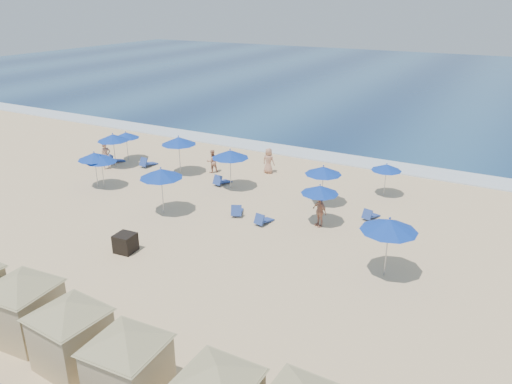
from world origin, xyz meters
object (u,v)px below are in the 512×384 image
(umbrella_10, at_px, (389,225))
(beachgoer_1, at_px, (212,161))
(trash_bin, at_px, (125,243))
(umbrella_0, at_px, (126,135))
(beachgoer_0, at_px, (106,156))
(beachgoer_2, at_px, (319,211))
(umbrella_2, at_px, (113,137))
(umbrella_5, at_px, (230,154))
(umbrella_8, at_px, (320,190))
(cabana_2, at_px, (70,326))
(umbrella_7, at_px, (323,170))
(umbrella_3, at_px, (94,156))
(cabana_3, at_px, (127,357))
(umbrella_1, at_px, (101,159))
(cabana_1, at_px, (22,298))
(umbrella_6, at_px, (161,173))
(umbrella_9, at_px, (387,167))
(beachgoer_3, at_px, (269,161))
(umbrella_4, at_px, (179,141))

(umbrella_10, distance_m, beachgoer_1, 15.96)
(trash_bin, bearing_deg, umbrella_0, 127.32)
(beachgoer_0, bearing_deg, umbrella_10, -79.60)
(trash_bin, bearing_deg, beachgoer_2, 40.86)
(umbrella_2, xyz_separation_m, umbrella_5, (9.28, 0.31, 0.12))
(beachgoer_1, bearing_deg, umbrella_8, 99.43)
(umbrella_0, xyz_separation_m, umbrella_2, (0.34, -1.63, 0.26))
(cabana_2, bearing_deg, umbrella_7, 83.31)
(umbrella_3, height_order, umbrella_5, umbrella_5)
(cabana_3, bearing_deg, umbrella_5, 111.98)
(umbrella_1, relative_size, umbrella_10, 0.79)
(cabana_1, distance_m, umbrella_10, 14.11)
(umbrella_6, xyz_separation_m, umbrella_8, (8.03, 2.78, -0.37))
(umbrella_7, height_order, umbrella_9, umbrella_7)
(umbrella_8, relative_size, beachgoer_0, 1.20)
(cabana_1, relative_size, umbrella_7, 1.84)
(beachgoer_2, bearing_deg, umbrella_7, 135.20)
(umbrella_10, bearing_deg, trash_bin, -161.58)
(trash_bin, height_order, beachgoer_3, beachgoer_3)
(beachgoer_0, xyz_separation_m, beachgoer_1, (6.79, 2.93, -0.14))
(umbrella_0, height_order, umbrella_2, umbrella_2)
(beachgoer_2, bearing_deg, trash_bin, -108.38)
(umbrella_6, bearing_deg, umbrella_4, 119.00)
(umbrella_6, relative_size, umbrella_10, 0.97)
(umbrella_10, bearing_deg, cabana_1, -134.02)
(umbrella_8, bearing_deg, umbrella_3, -173.70)
(umbrella_5, xyz_separation_m, beachgoer_0, (-9.48, -0.95, -1.30))
(cabana_2, xyz_separation_m, umbrella_10, (7.23, 10.37, 0.85))
(beachgoer_2, bearing_deg, umbrella_0, -166.71)
(umbrella_4, relative_size, beachgoer_3, 1.54)
(umbrella_0, relative_size, beachgoer_2, 1.29)
(umbrella_9, relative_size, beachgoer_3, 1.19)
(umbrella_6, bearing_deg, umbrella_10, -3.09)
(umbrella_0, relative_size, umbrella_8, 0.96)
(umbrella_2, xyz_separation_m, umbrella_9, (17.95, 3.77, -0.35))
(umbrella_2, bearing_deg, trash_bin, -44.32)
(umbrella_4, distance_m, beachgoer_1, 2.62)
(umbrella_7, height_order, beachgoer_3, umbrella_7)
(umbrella_0, xyz_separation_m, umbrella_7, (15.54, -0.96, 0.20))
(umbrella_9, distance_m, umbrella_10, 9.51)
(trash_bin, height_order, beachgoer_1, beachgoer_1)
(umbrella_9, bearing_deg, umbrella_2, -168.13)
(umbrella_4, height_order, beachgoer_1, umbrella_4)
(cabana_2, xyz_separation_m, umbrella_3, (-11.46, 12.26, 0.48))
(umbrella_10, relative_size, beachgoer_0, 1.47)
(umbrella_2, height_order, beachgoer_2, umbrella_2)
(umbrella_4, bearing_deg, beachgoer_0, -161.55)
(umbrella_2, relative_size, beachgoer_3, 1.42)
(trash_bin, relative_size, umbrella_9, 0.43)
(cabana_2, bearing_deg, umbrella_5, 103.95)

